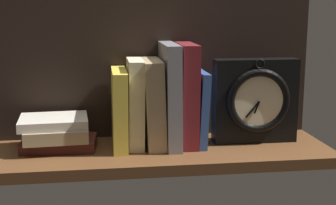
{
  "coord_description": "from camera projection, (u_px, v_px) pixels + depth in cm",
  "views": [
    {
      "loc": [
        -12.91,
        -105.32,
        32.34
      ],
      "look_at": [
        2.27,
        2.99,
        10.09
      ],
      "focal_mm": 51.18,
      "sensor_mm": 36.0,
      "label": 1
    }
  ],
  "objects": [
    {
      "name": "book_maroon_dawkins",
      "position": [
        186.0,
        95.0,
        1.12
      ],
      "size": [
        4.07,
        14.09,
        23.77
      ],
      "primitive_type": "cube",
      "rotation": [
        0.0,
        0.01,
        0.0
      ],
      "color": "maroon",
      "rests_on": "ground_plane"
    },
    {
      "name": "book_blue_modern",
      "position": [
        199.0,
        107.0,
        1.13
      ],
      "size": [
        2.6,
        13.74,
        17.42
      ],
      "primitive_type": "cube",
      "rotation": [
        0.0,
        0.04,
        0.0
      ],
      "color": "#2D4C8E",
      "rests_on": "ground_plane"
    },
    {
      "name": "book_cream_twain",
      "position": [
        135.0,
        103.0,
        1.11
      ],
      "size": [
        3.84,
        12.19,
        20.32
      ],
      "primitive_type": "cube",
      "rotation": [
        0.0,
        0.02,
        0.0
      ],
      "color": "beige",
      "rests_on": "ground_plane"
    },
    {
      "name": "back_panel",
      "position": [
        154.0,
        62.0,
        1.18
      ],
      "size": [
        78.59,
        1.2,
        37.17
      ],
      "primitive_type": "cube",
      "color": "black",
      "rests_on": "ground_plane"
    },
    {
      "name": "framed_clock",
      "position": [
        256.0,
        101.0,
        1.14
      ],
      "size": [
        20.01,
        5.92,
        20.34
      ],
      "color": "black",
      "rests_on": "ground_plane"
    },
    {
      "name": "book_yellow_seinlanguage",
      "position": [
        119.0,
        109.0,
        1.1
      ],
      "size": [
        3.43,
        15.83,
        17.95
      ],
      "primitive_type": "cube",
      "rotation": [
        0.0,
        0.01,
        0.0
      ],
      "color": "gold",
      "rests_on": "ground_plane"
    },
    {
      "name": "book_gray_chess",
      "position": [
        170.0,
        95.0,
        1.11
      ],
      "size": [
        3.48,
        16.78,
        23.84
      ],
      "primitive_type": "cube",
      "rotation": [
        0.0,
        -0.01,
        0.0
      ],
      "color": "gray",
      "rests_on": "ground_plane"
    },
    {
      "name": "ground_plane",
      "position": [
        160.0,
        153.0,
        1.11
      ],
      "size": [
        78.59,
        25.17,
        2.5
      ],
      "primitive_type": "cube",
      "color": "brown"
    },
    {
      "name": "book_tan_shortstories",
      "position": [
        153.0,
        103.0,
        1.11
      ],
      "size": [
        4.83,
        14.87,
        20.27
      ],
      "primitive_type": "cube",
      "rotation": [
        0.0,
        -0.03,
        0.0
      ],
      "color": "tan",
      "rests_on": "ground_plane"
    },
    {
      "name": "book_stack_side",
      "position": [
        57.0,
        133.0,
        1.09
      ],
      "size": [
        17.46,
        14.12,
        7.48
      ],
      "color": "#471E19",
      "rests_on": "ground_plane"
    }
  ]
}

